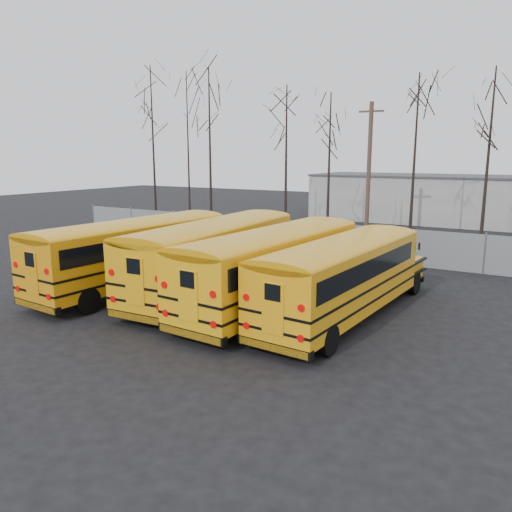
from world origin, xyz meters
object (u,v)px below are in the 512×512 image
Objects in this scene: bus_a at (137,248)px; utility_pole_left at (369,171)px; bus_c at (276,262)px; bus_d at (345,272)px; bus_b at (217,251)px.

bus_a is 18.25m from utility_pole_left.
bus_d is at bearing 6.33° from bus_c.
bus_d is at bearing -78.26° from utility_pole_left.
bus_c is 17.20m from utility_pole_left.
bus_b is at bearing -179.09° from bus_d.
bus_b is at bearing -97.86° from utility_pole_left.
bus_b reaches higher than bus_a.
bus_a is at bearing -166.86° from bus_b.
utility_pole_left is at bearing 83.25° from bus_b.
bus_b is 16.66m from utility_pole_left.
bus_b is 3.11m from bus_c.
utility_pole_left is at bearing 109.90° from bus_d.
bus_a is 1.00× the size of bus_c.
utility_pole_left reaches higher than bus_b.
bus_a is at bearing -171.61° from bus_d.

